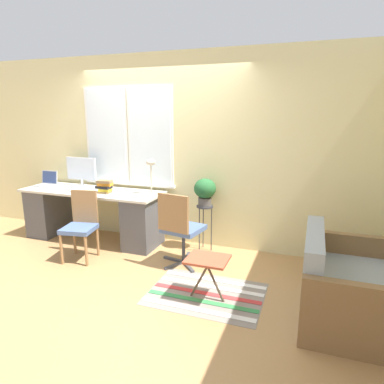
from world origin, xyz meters
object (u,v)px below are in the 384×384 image
object	(u,v)px
book_stack	(105,187)
folding_stool	(207,262)
couch_loveseat	(344,289)
keyboard	(66,190)
plant_stand	(205,212)
desk_lamp	(151,168)
potted_plant	(205,190)
office_chair_swivel	(180,227)
mouse	(83,191)
monitor	(81,170)
desk_chair_wooden	(81,224)
laptop	(47,182)

from	to	relation	value
book_stack	folding_stool	xyz separation A→B (m)	(1.84, -0.97, -0.45)
book_stack	couch_loveseat	world-z (taller)	book_stack
keyboard	plant_stand	size ratio (longest dim) A/B	0.68
desk_lamp	folding_stool	xyz separation A→B (m)	(1.18, -1.13, -0.72)
plant_stand	potted_plant	size ratio (longest dim) A/B	1.70
office_chair_swivel	plant_stand	world-z (taller)	office_chair_swivel
mouse	plant_stand	bearing A→B (deg)	11.35
book_stack	folding_stool	size ratio (longest dim) A/B	0.51
monitor	desk_lamp	bearing A→B (deg)	-5.34
book_stack	folding_stool	distance (m)	2.12
desk_lamp	potted_plant	size ratio (longest dim) A/B	1.30
book_stack	monitor	bearing A→B (deg)	154.70
desk_chair_wooden	folding_stool	size ratio (longest dim) A/B	1.94
book_stack	office_chair_swivel	distance (m)	1.37
office_chair_swivel	folding_stool	distance (m)	0.86
keyboard	potted_plant	distance (m)	2.06
monitor	folding_stool	size ratio (longest dim) A/B	1.14
folding_stool	book_stack	bearing A→B (deg)	152.23
folding_stool	mouse	bearing A→B (deg)	157.45
desk_lamp	office_chair_swivel	size ratio (longest dim) A/B	0.52
monitor	potted_plant	bearing A→B (deg)	-0.43
keyboard	folding_stool	size ratio (longest dim) A/B	0.95
potted_plant	folding_stool	distance (m)	1.38
plant_stand	keyboard	bearing A→B (deg)	-170.49
mouse	book_stack	world-z (taller)	book_stack
folding_stool	plant_stand	bearing A→B (deg)	109.05
desk_lamp	desk_chair_wooden	xyz separation A→B (m)	(-0.68, -0.71, -0.66)
office_chair_swivel	plant_stand	size ratio (longest dim) A/B	1.49
laptop	couch_loveseat	world-z (taller)	laptop
desk_lamp	office_chair_swivel	xyz separation A→B (m)	(0.63, -0.49, -0.62)
book_stack	plant_stand	world-z (taller)	book_stack
laptop	potted_plant	distance (m)	2.57
laptop	desk_lamp	world-z (taller)	desk_lamp
couch_loveseat	potted_plant	bearing A→B (deg)	57.85
laptop	desk_lamp	bearing A→B (deg)	1.38
potted_plant	keyboard	bearing A→B (deg)	-170.49
mouse	desk_chair_wooden	distance (m)	0.63
desk_lamp	keyboard	bearing A→B (deg)	-169.42
desk_lamp	office_chair_swivel	bearing A→B (deg)	-37.89
laptop	book_stack	xyz separation A→B (m)	(1.15, -0.12, 0.04)
desk_lamp	book_stack	bearing A→B (deg)	-165.59
book_stack	desk_lamp	bearing A→B (deg)	14.41
plant_stand	potted_plant	xyz separation A→B (m)	(-0.00, -0.00, 0.31)
mouse	office_chair_swivel	xyz separation A→B (m)	(1.59, -0.25, -0.28)
book_stack	couch_loveseat	xyz separation A→B (m)	(3.13, -0.81, -0.59)
keyboard	book_stack	xyz separation A→B (m)	(0.62, 0.07, 0.09)
keyboard	folding_stool	world-z (taller)	keyboard
mouse	folding_stool	xyz separation A→B (m)	(2.15, -0.89, -0.37)
couch_loveseat	office_chair_swivel	bearing A→B (deg)	75.12
laptop	monitor	size ratio (longest dim) A/B	0.56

